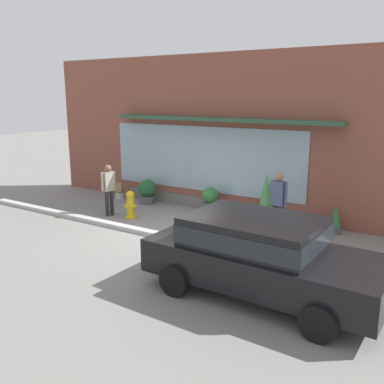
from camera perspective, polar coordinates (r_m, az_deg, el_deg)
name	(u,v)px	position (r m, az deg, el deg)	size (l,w,h in m)	color
ground_plane	(166,236)	(11.48, -3.56, -5.86)	(60.00, 60.00, 0.00)	gray
curb_strip	(161,235)	(11.31, -4.16, -5.85)	(14.00, 0.24, 0.12)	#B2B2AD
storefront	(223,135)	(13.63, 4.21, 7.59)	(14.00, 0.81, 4.96)	brown
fire_hydrant	(130,204)	(13.11, -8.27, -1.66)	(0.41, 0.38, 0.85)	gold
pedestrian_with_handbag	(109,186)	(13.34, -11.05, 0.78)	(0.28, 0.69, 1.61)	#232328
pedestrian_passerby	(278,199)	(11.29, 11.54, -0.92)	(0.49, 0.24, 1.76)	#232328
parked_car_black	(259,252)	(8.07, 9.06, -7.91)	(4.44, 2.19, 1.49)	black
potted_plant_low_front	(119,192)	(15.62, -9.72, 0.01)	(0.30, 0.30, 0.48)	#B7B2A3
potted_plant_by_entrance	(147,191)	(14.75, -6.05, 0.17)	(0.62, 0.62, 0.84)	#4C4C51
potted_plant_near_hydrant	(210,200)	(13.39, 2.48, -1.05)	(0.52, 0.52, 0.87)	#4C4C51
potted_plant_trailing_edge	(266,198)	(12.83, 9.89, -0.75)	(0.46, 0.46, 1.46)	#B7B2A3
potted_plant_window_right	(335,220)	(12.18, 18.69, -3.55)	(0.38, 0.38, 0.80)	#4C4C51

